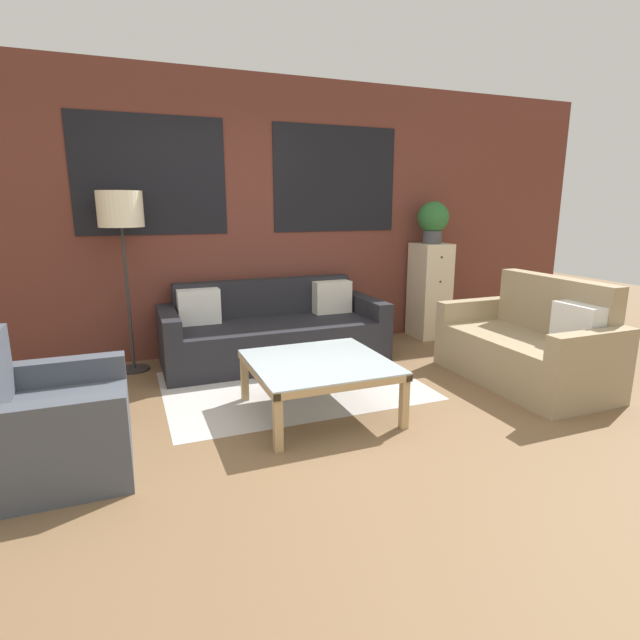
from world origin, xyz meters
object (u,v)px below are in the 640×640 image
(armchair_corner, at_px, (49,426))
(settee_vintage, at_px, (529,348))
(couch_dark, at_px, (274,333))
(coffee_table, at_px, (319,368))
(potted_plant, at_px, (433,220))
(floor_lamp, at_px, (121,216))
(drawer_cabinet, at_px, (429,291))

(armchair_corner, bearing_deg, settee_vintage, 2.28)
(couch_dark, distance_m, coffee_table, 1.42)
(couch_dark, distance_m, potted_plant, 2.26)
(armchair_corner, bearing_deg, coffee_table, 5.83)
(armchair_corner, bearing_deg, floor_lamp, 74.17)
(armchair_corner, relative_size, potted_plant, 1.96)
(potted_plant, bearing_deg, settee_vintage, -92.14)
(couch_dark, bearing_deg, potted_plant, 6.01)
(drawer_cabinet, distance_m, potted_plant, 0.82)
(coffee_table, bearing_deg, couch_dark, 87.42)
(couch_dark, xyz_separation_m, drawer_cabinet, (1.96, 0.21, 0.27))
(armchair_corner, xyz_separation_m, coffee_table, (1.77, 0.18, 0.08))
(drawer_cabinet, bearing_deg, armchair_corner, -154.62)
(couch_dark, distance_m, drawer_cabinet, 1.99)
(couch_dark, height_order, settee_vintage, settee_vintage)
(potted_plant, bearing_deg, armchair_corner, -154.62)
(coffee_table, distance_m, drawer_cabinet, 2.60)
(couch_dark, height_order, armchair_corner, armchair_corner)
(coffee_table, xyz_separation_m, floor_lamp, (-1.27, 1.57, 1.08))
(drawer_cabinet, bearing_deg, settee_vintage, -92.14)
(coffee_table, bearing_deg, drawer_cabinet, 38.61)
(settee_vintage, xyz_separation_m, coffee_table, (-1.97, 0.03, 0.05))
(couch_dark, relative_size, drawer_cabinet, 1.98)
(drawer_cabinet, xyz_separation_m, potted_plant, (-0.00, 0.00, 0.82))
(couch_dark, height_order, floor_lamp, floor_lamp)
(coffee_table, height_order, potted_plant, potted_plant)
(coffee_table, xyz_separation_m, potted_plant, (2.03, 1.62, 1.01))
(settee_vintage, xyz_separation_m, armchair_corner, (-3.73, -0.15, -0.03))
(couch_dark, relative_size, coffee_table, 2.20)
(couch_dark, distance_m, floor_lamp, 1.77)
(potted_plant, bearing_deg, couch_dark, -173.99)
(coffee_table, height_order, floor_lamp, floor_lamp)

